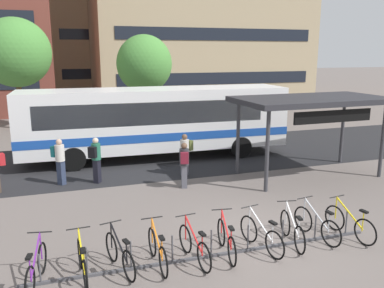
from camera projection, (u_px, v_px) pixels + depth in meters
ground at (258, 240)px, 10.55m from camera, size 200.00×200.00×0.00m
bus_lane_asphalt at (167, 156)px, 18.97m from camera, size 80.00×7.20×0.01m
city_bus at (157, 120)px, 18.43m from camera, size 12.11×3.01×3.20m
bike_rack at (211, 253)px, 9.64m from camera, size 8.64×0.19×0.70m
parked_bicycle_purple_0 at (36, 269)px, 8.40m from camera, size 0.55×1.70×0.99m
parked_bicycle_yellow_1 at (82, 263)px, 8.63m from camera, size 0.52×1.72×0.99m
parked_bicycle_black_2 at (120, 255)px, 8.98m from camera, size 0.59×1.69×0.99m
parked_bicycle_orange_3 at (157, 250)px, 9.18m from camera, size 0.52×1.72×0.99m
parked_bicycle_red_4 at (194, 247)px, 9.36m from camera, size 0.52×1.72×0.99m
parked_bicycle_red_5 at (226, 240)px, 9.67m from camera, size 0.52×1.71×0.99m
parked_bicycle_white_6 at (261, 235)px, 9.93m from camera, size 0.52×1.70×0.99m
parked_bicycle_white_7 at (292, 230)px, 10.24m from camera, size 0.55×1.70×0.99m
parked_bicycle_silver_8 at (317, 225)px, 10.53m from camera, size 0.52×1.71×0.99m
parked_bicycle_yellow_9 at (349, 224)px, 10.61m from camera, size 0.52×1.71×0.99m
transit_shelter at (312, 103)px, 15.43m from camera, size 5.95×3.21×3.11m
commuter_teal_pack_0 at (60, 158)px, 14.75m from camera, size 0.57×0.60×1.73m
commuter_maroon_pack_1 at (184, 162)px, 14.38m from camera, size 0.43×0.58×1.66m
commuter_olive_pack_2 at (185, 152)px, 15.88m from camera, size 0.60×0.52×1.68m
commuter_black_pack_3 at (96, 157)px, 14.91m from camera, size 0.55×0.60×1.73m
street_tree_0 at (144, 64)px, 25.29m from camera, size 3.47×3.47×5.89m
street_tree_1 at (16, 53)px, 24.82m from camera, size 4.29×4.29×6.90m
building_centre_block at (124, 23)px, 49.39m from camera, size 17.60×11.79×16.63m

